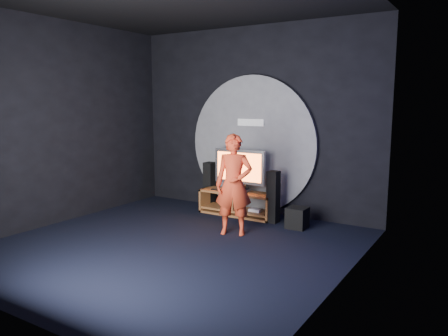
# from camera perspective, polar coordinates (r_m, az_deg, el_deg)

# --- Properties ---
(floor) EXTENTS (5.00, 5.00, 0.00)m
(floor) POSITION_cam_1_polar(r_m,az_deg,el_deg) (6.58, -6.77, -10.09)
(floor) COLOR black
(floor) RESTS_ON ground
(back_wall) EXTENTS (5.00, 0.04, 3.50)m
(back_wall) POSITION_cam_1_polar(r_m,az_deg,el_deg) (8.33, 3.88, 6.19)
(back_wall) COLOR black
(back_wall) RESTS_ON ground
(front_wall) EXTENTS (5.00, 0.04, 3.50)m
(front_wall) POSITION_cam_1_polar(r_m,az_deg,el_deg) (4.59, -27.14, 3.16)
(front_wall) COLOR black
(front_wall) RESTS_ON ground
(left_wall) EXTENTS (0.04, 5.00, 3.50)m
(left_wall) POSITION_cam_1_polar(r_m,az_deg,el_deg) (8.06, -21.08, 5.54)
(left_wall) COLOR black
(left_wall) RESTS_ON ground
(right_wall) EXTENTS (0.04, 5.00, 3.50)m
(right_wall) POSITION_cam_1_polar(r_m,az_deg,el_deg) (5.06, 15.58, 4.24)
(right_wall) COLOR black
(right_wall) RESTS_ON ground
(wall_disc_panel) EXTENTS (2.60, 0.11, 2.60)m
(wall_disc_panel) POSITION_cam_1_polar(r_m,az_deg,el_deg) (8.32, 3.67, 3.09)
(wall_disc_panel) COLOR #515156
(wall_disc_panel) RESTS_ON ground
(media_console) EXTENTS (1.46, 0.45, 0.45)m
(media_console) POSITION_cam_1_polar(r_m,az_deg,el_deg) (8.20, 1.83, -4.83)
(media_console) COLOR #9D6330
(media_console) RESTS_ON ground
(tv) EXTENTS (1.04, 0.22, 0.78)m
(tv) POSITION_cam_1_polar(r_m,az_deg,el_deg) (8.13, 2.05, -0.04)
(tv) COLOR #A9A8AF
(tv) RESTS_ON media_console
(center_speaker) EXTENTS (0.40, 0.15, 0.15)m
(center_speaker) POSITION_cam_1_polar(r_m,az_deg,el_deg) (8.03, 1.38, -2.70)
(center_speaker) COLOR black
(center_speaker) RESTS_ON media_console
(remote) EXTENTS (0.18, 0.05, 0.02)m
(remote) POSITION_cam_1_polar(r_m,az_deg,el_deg) (8.26, -1.14, -2.83)
(remote) COLOR black
(remote) RESTS_ON media_console
(tower_speaker_left) EXTENTS (0.18, 0.20, 0.91)m
(tower_speaker_left) POSITION_cam_1_polar(r_m,az_deg,el_deg) (8.73, -1.91, -2.23)
(tower_speaker_left) COLOR black
(tower_speaker_left) RESTS_ON ground
(tower_speaker_right) EXTENTS (0.18, 0.20, 0.91)m
(tower_speaker_right) POSITION_cam_1_polar(r_m,az_deg,el_deg) (7.70, 6.45, -3.77)
(tower_speaker_right) COLOR black
(tower_speaker_right) RESTS_ON ground
(subwoofer) EXTENTS (0.32, 0.32, 0.35)m
(subwoofer) POSITION_cam_1_polar(r_m,az_deg,el_deg) (7.48, 9.54, -6.43)
(subwoofer) COLOR black
(subwoofer) RESTS_ON ground
(player) EXTENTS (0.69, 0.58, 1.61)m
(player) POSITION_cam_1_polar(r_m,az_deg,el_deg) (6.92, 1.29, -2.19)
(player) COLOR red
(player) RESTS_ON ground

